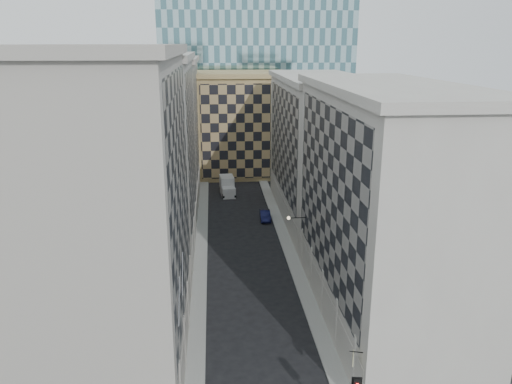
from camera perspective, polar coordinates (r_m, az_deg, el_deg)
sidewalk_west at (r=59.70m, az=-6.31°, el=-6.85°), size 1.50×100.00×0.15m
sidewalk_east at (r=60.30m, az=3.78°, el=-6.53°), size 1.50×100.00×0.15m
bldg_left_a at (r=38.43m, az=-15.84°, el=-2.12°), size 10.80×22.80×23.70m
bldg_left_b at (r=59.55m, az=-12.03°, el=4.21°), size 10.80×22.80×22.70m
bldg_left_c at (r=81.15m, az=-10.22°, el=7.20°), size 10.80×22.80×21.70m
bldg_right_a at (r=44.36m, az=14.16°, el=-1.53°), size 10.80×26.80×20.70m
bldg_right_b at (r=69.69m, az=7.06°, el=4.99°), size 10.80×28.80×19.70m
tan_block at (r=93.92m, az=-1.58°, el=7.86°), size 16.80×14.80×18.80m
church_tower at (r=106.87m, az=-3.26°, el=18.32°), size 7.20×7.20×51.50m
flagpoles_left at (r=34.65m, az=-8.59°, el=-10.63°), size 0.10×6.33×2.33m
bracket_lamp at (r=52.42m, az=3.94°, el=-2.98°), size 1.98×0.36×0.36m
box_truck at (r=81.58m, az=-3.30°, el=0.60°), size 2.58×5.44×2.89m
dark_car at (r=69.81m, az=1.05°, el=-2.70°), size 1.46×3.98×1.30m
shop_sign at (r=35.31m, az=11.06°, el=-18.08°), size 0.89×0.79×0.88m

